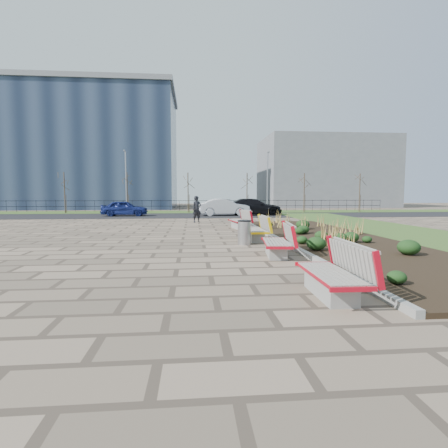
{
  "coord_description": "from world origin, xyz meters",
  "views": [
    {
      "loc": [
        0.41,
        -8.95,
        1.95
      ],
      "look_at": [
        1.5,
        3.0,
        0.9
      ],
      "focal_mm": 28.0,
      "sensor_mm": 36.0,
      "label": 1
    }
  ],
  "objects": [
    {
      "name": "planting_curb",
      "position": [
        3.92,
        5.0,
        0.07
      ],
      "size": [
        0.16,
        18.0,
        0.15
      ],
      "primitive_type": "cube",
      "color": "gray",
      "rests_on": "ground"
    },
    {
      "name": "railing_fence",
      "position": [
        0.0,
        29.5,
        0.64
      ],
      "size": [
        44.0,
        0.1,
        1.2
      ],
      "primitive_type": null,
      "color": "black",
      "rests_on": "grass_verge_far"
    },
    {
      "name": "bench_d",
      "position": [
        3.0,
        10.25,
        0.5
      ],
      "size": [
        1.17,
        2.2,
        1.0
      ],
      "primitive_type": null,
      "rotation": [
        0.0,
        0.0,
        0.13
      ],
      "color": "#A80B1A",
      "rests_on": "ground"
    },
    {
      "name": "grass_verge_far",
      "position": [
        0.0,
        28.0,
        0.02
      ],
      "size": [
        80.0,
        5.0,
        0.04
      ],
      "primitive_type": "cube",
      "color": "#33511E",
      "rests_on": "ground"
    },
    {
      "name": "pedestrian",
      "position": [
        0.72,
        14.67,
        0.9
      ],
      "size": [
        0.77,
        0.66,
        1.79
      ],
      "primitive_type": "imported",
      "rotation": [
        0.0,
        0.0,
        0.42
      ],
      "color": "black",
      "rests_on": "ground"
    },
    {
      "name": "tree_f",
      "position": [
        18.0,
        26.5,
        2.04
      ],
      "size": [
        1.4,
        1.4,
        4.0
      ],
      "primitive_type": null,
      "color": "#4C3D2D",
      "rests_on": "grass_verge_far"
    },
    {
      "name": "lamp_east",
      "position": [
        8.0,
        26.0,
        3.04
      ],
      "size": [
        0.24,
        0.6,
        6.0
      ],
      "primitive_type": null,
      "color": "gray",
      "rests_on": "grass_verge_far"
    },
    {
      "name": "car_black",
      "position": [
        5.89,
        21.98,
        0.76
      ],
      "size": [
        5.1,
        2.08,
        1.48
      ],
      "primitive_type": "imported",
      "rotation": [
        0.0,
        0.0,
        1.57
      ],
      "color": "black",
      "rests_on": "road"
    },
    {
      "name": "ground",
      "position": [
        0.0,
        0.0,
        0.0
      ],
      "size": [
        120.0,
        120.0,
        0.0
      ],
      "primitive_type": "plane",
      "color": "#7F6B57",
      "rests_on": "ground"
    },
    {
      "name": "tree_d",
      "position": [
        6.0,
        26.5,
        2.04
      ],
      "size": [
        1.4,
        1.4,
        4.0
      ],
      "primitive_type": null,
      "color": "#4C3D2D",
      "rests_on": "grass_verge_far"
    },
    {
      "name": "tree_a",
      "position": [
        -12.0,
        26.5,
        2.04
      ],
      "size": [
        1.4,
        1.4,
        4.0
      ],
      "primitive_type": null,
      "color": "#4C3D2D",
      "rests_on": "grass_verge_far"
    },
    {
      "name": "car_silver",
      "position": [
        3.21,
        21.55,
        0.76
      ],
      "size": [
        4.58,
        1.87,
        1.48
      ],
      "primitive_type": "imported",
      "rotation": [
        0.0,
        0.0,
        1.64
      ],
      "color": "silver",
      "rests_on": "road"
    },
    {
      "name": "bench_b",
      "position": [
        3.0,
        1.63,
        0.5
      ],
      "size": [
        1.17,
        2.2,
        1.0
      ],
      "primitive_type": null,
      "rotation": [
        0.0,
        0.0,
        -0.13
      ],
      "color": "red",
      "rests_on": "ground"
    },
    {
      "name": "car_blue",
      "position": [
        -5.4,
        21.76,
        0.68
      ],
      "size": [
        3.92,
        1.61,
        1.33
      ],
      "primitive_type": "imported",
      "rotation": [
        0.0,
        0.0,
        1.58
      ],
      "color": "navy",
      "rests_on": "road"
    },
    {
      "name": "building_grey",
      "position": [
        20.0,
        42.0,
        5.0
      ],
      "size": [
        18.0,
        12.0,
        10.0
      ],
      "primitive_type": "cube",
      "color": "slate",
      "rests_on": "ground"
    },
    {
      "name": "grass_verge_near",
      "position": [
        11.0,
        5.0,
        0.02
      ],
      "size": [
        5.0,
        38.0,
        0.04
      ],
      "primitive_type": "cube",
      "color": "#33511E",
      "rests_on": "ground"
    },
    {
      "name": "planting_bed",
      "position": [
        6.25,
        5.0,
        0.05
      ],
      "size": [
        4.5,
        18.0,
        0.1
      ],
      "primitive_type": "cube",
      "color": "black",
      "rests_on": "ground"
    },
    {
      "name": "tree_b",
      "position": [
        -6.0,
        26.5,
        2.04
      ],
      "size": [
        1.4,
        1.4,
        4.0
      ],
      "primitive_type": null,
      "color": "#4C3D2D",
      "rests_on": "grass_verge_far"
    },
    {
      "name": "tree_e",
      "position": [
        12.0,
        26.5,
        2.04
      ],
      "size": [
        1.4,
        1.4,
        4.0
      ],
      "primitive_type": null,
      "color": "#4C3D2D",
      "rests_on": "grass_verge_far"
    },
    {
      "name": "lamp_west",
      "position": [
        -6.0,
        26.0,
        3.04
      ],
      "size": [
        0.24,
        0.6,
        6.0
      ],
      "primitive_type": null,
      "color": "gray",
      "rests_on": "grass_verge_far"
    },
    {
      "name": "road",
      "position": [
        0.0,
        22.0,
        0.01
      ],
      "size": [
        80.0,
        7.0,
        0.02
      ],
      "primitive_type": "cube",
      "color": "black",
      "rests_on": "ground"
    },
    {
      "name": "tree_c",
      "position": [
        0.0,
        26.5,
        2.04
      ],
      "size": [
        1.4,
        1.4,
        4.0
      ],
      "primitive_type": null,
      "color": "#4C3D2D",
      "rests_on": "grass_verge_far"
    },
    {
      "name": "bench_a",
      "position": [
        3.0,
        -2.67,
        0.5
      ],
      "size": [
        0.95,
        2.12,
        1.0
      ],
      "primitive_type": null,
      "rotation": [
        0.0,
        0.0,
        -0.03
      ],
      "color": "red",
      "rests_on": "ground"
    },
    {
      "name": "building_glass",
      "position": [
        -22.0,
        40.0,
        7.5
      ],
      "size": [
        40.0,
        14.0,
        15.0
      ],
      "primitive_type": "cube",
      "color": "#192338",
      "rests_on": "ground"
    },
    {
      "name": "litter_bin",
      "position": [
        2.4,
        4.2,
        0.46
      ],
      "size": [
        0.51,
        0.51,
        0.91
      ],
      "primitive_type": "cylinder",
      "color": "#B2B2B7",
      "rests_on": "ground"
    },
    {
      "name": "bench_c",
      "position": [
        3.0,
        5.26,
        0.5
      ],
      "size": [
        0.91,
        2.11,
        1.0
      ],
      "primitive_type": null,
      "rotation": [
        0.0,
        0.0,
        -0.01
      ],
      "color": "yellow",
      "rests_on": "ground"
    }
  ]
}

